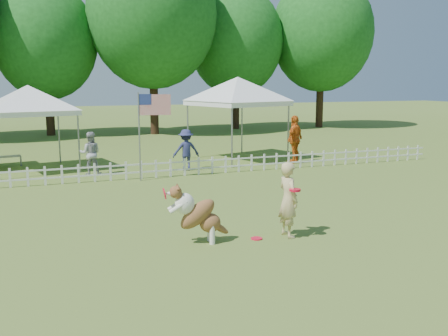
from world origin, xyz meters
name	(u,v)px	position (x,y,z in m)	size (l,w,h in m)	color
ground	(247,236)	(0.00, 0.00, 0.00)	(120.00, 120.00, 0.00)	#4D6620
picket_fence	(163,168)	(0.00, 7.00, 0.30)	(22.00, 0.08, 0.60)	white
handler	(288,200)	(0.79, -0.31, 0.78)	(0.57, 0.37, 1.56)	tan
dog	(198,214)	(-1.08, -0.09, 0.60)	(1.16, 0.39, 1.20)	brown
frisbee_on_turf	(257,238)	(0.11, -0.25, 0.01)	(0.24, 0.24, 0.02)	red
canopy_tent_left	(30,129)	(-4.10, 10.03, 1.50)	(2.89, 2.89, 2.99)	white
canopy_tent_right	(237,119)	(3.84, 9.75, 1.65)	(3.19, 3.19, 3.30)	white
flag_pole	(139,137)	(-0.84, 6.68, 1.42)	(1.09, 0.11, 2.84)	gray
spectator_a	(90,153)	(-2.22, 8.33, 0.74)	(0.72, 0.56, 1.49)	#9C9DA1
spectator_b	(186,150)	(1.11, 8.01, 0.74)	(0.96, 0.55, 1.49)	navy
spectator_c	(295,139)	(5.59, 8.08, 0.94)	(1.10, 0.46, 1.88)	#C55817
tree_center_left	(46,52)	(-3.00, 22.50, 4.90)	(6.00, 6.00, 9.80)	#175119
tree_center_right	(152,29)	(3.00, 21.00, 6.30)	(7.60, 7.60, 12.60)	#175119
tree_right	(236,51)	(9.00, 22.50, 5.20)	(6.20, 6.20, 10.40)	#175119
tree_far_right	(322,45)	(15.00, 21.50, 5.70)	(7.00, 7.00, 11.40)	#175119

